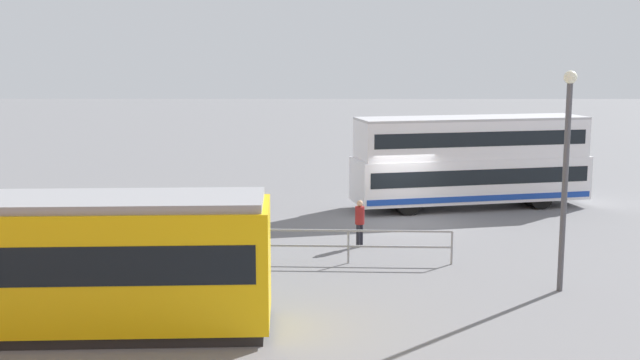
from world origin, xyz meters
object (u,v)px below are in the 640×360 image
(double_decker_bus, at_px, (471,161))
(street_lamp, at_px, (566,163))
(pedestrian_near_railing, at_px, (360,220))
(info_sign, at_px, (236,220))

(double_decker_bus, xyz_separation_m, street_lamp, (-0.39, 11.88, 1.64))
(pedestrian_near_railing, height_order, street_lamp, street_lamp)
(pedestrian_near_railing, relative_size, street_lamp, 0.26)
(double_decker_bus, relative_size, pedestrian_near_railing, 6.44)
(double_decker_bus, height_order, street_lamp, street_lamp)
(info_sign, relative_size, street_lamp, 0.39)
(double_decker_bus, height_order, info_sign, double_decker_bus)
(double_decker_bus, distance_m, street_lamp, 12.00)
(street_lamp, bearing_deg, info_sign, -11.37)
(double_decker_bus, xyz_separation_m, info_sign, (8.86, 10.02, -0.37))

